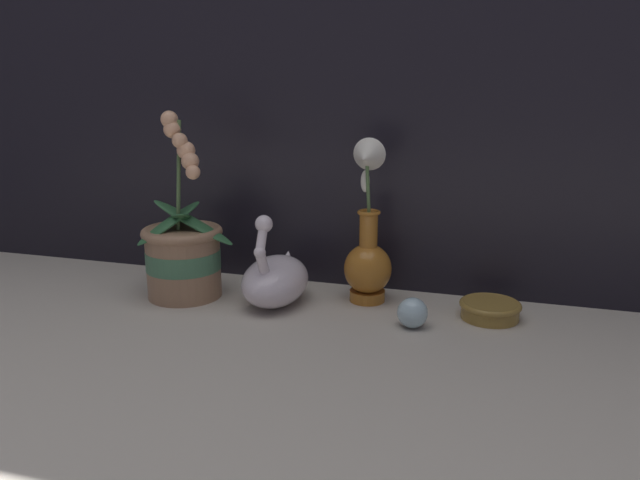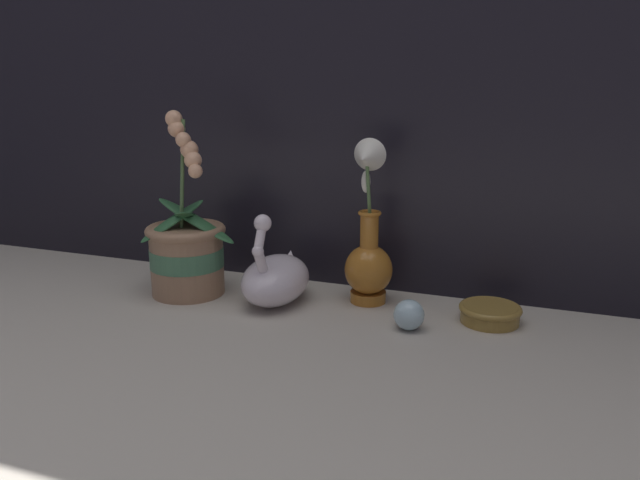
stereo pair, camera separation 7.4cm
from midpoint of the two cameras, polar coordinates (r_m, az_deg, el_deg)
name	(u,v)px [view 2 (the right image)]	position (r m, az deg, el deg)	size (l,w,h in m)	color
ground_plane	(301,329)	(1.16, 0.13, -8.15)	(2.80, 2.80, 0.00)	#BCB2A3
orchid_potted_plant	(187,249)	(1.33, -10.54, -0.87)	(0.20, 0.19, 0.38)	#9E7556
swan_figurine	(276,277)	(1.27, -2.35, -3.43)	(0.13, 0.21, 0.20)	white
blue_vase	(368,251)	(1.26, 6.11, -1.02)	(0.10, 0.11, 0.34)	#B26B23
glass_sphere	(409,315)	(1.16, 9.96, -6.77)	(0.06, 0.06, 0.06)	silver
amber_dish	(490,312)	(1.23, 16.97, -6.37)	(0.12, 0.12, 0.03)	olive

